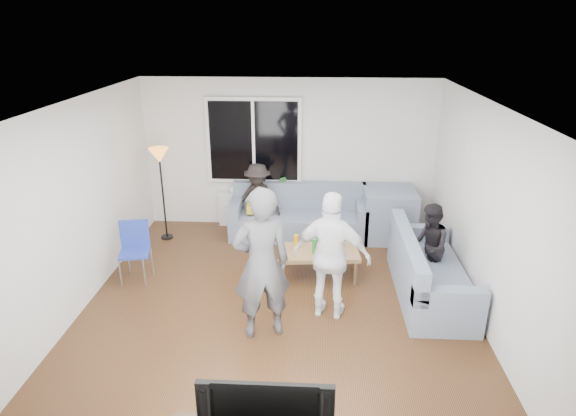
# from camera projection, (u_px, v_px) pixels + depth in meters

# --- Properties ---
(floor) EXTENTS (5.00, 5.50, 0.04)m
(floor) POSITION_uv_depth(u_px,v_px,m) (278.00, 308.00, 6.34)
(floor) COLOR #56351C
(floor) RESTS_ON ground
(ceiling) EXTENTS (5.00, 5.50, 0.04)m
(ceiling) POSITION_uv_depth(u_px,v_px,m) (276.00, 104.00, 5.38)
(ceiling) COLOR white
(ceiling) RESTS_ON ground
(wall_back) EXTENTS (5.00, 0.04, 2.60)m
(wall_back) POSITION_uv_depth(u_px,v_px,m) (289.00, 154.00, 8.44)
(wall_back) COLOR silver
(wall_back) RESTS_ON ground
(wall_front) EXTENTS (5.00, 0.04, 2.60)m
(wall_front) POSITION_uv_depth(u_px,v_px,m) (245.00, 368.00, 3.29)
(wall_front) COLOR silver
(wall_front) RESTS_ON ground
(wall_left) EXTENTS (0.04, 5.50, 2.60)m
(wall_left) POSITION_uv_depth(u_px,v_px,m) (73.00, 210.00, 5.99)
(wall_left) COLOR silver
(wall_left) RESTS_ON ground
(wall_right) EXTENTS (0.04, 5.50, 2.60)m
(wall_right) POSITION_uv_depth(u_px,v_px,m) (490.00, 219.00, 5.73)
(wall_right) COLOR silver
(wall_right) RESTS_ON ground
(window_frame) EXTENTS (1.62, 0.06, 1.47)m
(window_frame) POSITION_uv_depth(u_px,v_px,m) (254.00, 141.00, 8.30)
(window_frame) COLOR white
(window_frame) RESTS_ON wall_back
(window_glass) EXTENTS (1.50, 0.02, 1.35)m
(window_glass) POSITION_uv_depth(u_px,v_px,m) (254.00, 141.00, 8.27)
(window_glass) COLOR black
(window_glass) RESTS_ON window_frame
(window_mullion) EXTENTS (0.05, 0.03, 1.35)m
(window_mullion) POSITION_uv_depth(u_px,v_px,m) (254.00, 141.00, 8.26)
(window_mullion) COLOR white
(window_mullion) RESTS_ON window_frame
(radiator) EXTENTS (1.30, 0.12, 0.62)m
(radiator) POSITION_uv_depth(u_px,v_px,m) (255.00, 209.00, 8.72)
(radiator) COLOR silver
(radiator) RESTS_ON floor
(potted_plant) EXTENTS (0.19, 0.15, 0.33)m
(potted_plant) POSITION_uv_depth(u_px,v_px,m) (281.00, 185.00, 8.49)
(potted_plant) COLOR #2D6829
(potted_plant) RESTS_ON radiator
(vase) EXTENTS (0.20, 0.20, 0.17)m
(vase) POSITION_uv_depth(u_px,v_px,m) (233.00, 189.00, 8.57)
(vase) COLOR white
(vase) RESTS_ON radiator
(sofa_back_section) EXTENTS (2.30, 0.85, 0.85)m
(sofa_back_section) POSITION_uv_depth(u_px,v_px,m) (298.00, 212.00, 8.28)
(sofa_back_section) COLOR slate
(sofa_back_section) RESTS_ON floor
(sofa_right_section) EXTENTS (2.00, 0.85, 0.85)m
(sofa_right_section) POSITION_uv_depth(u_px,v_px,m) (431.00, 266.00, 6.47)
(sofa_right_section) COLOR slate
(sofa_right_section) RESTS_ON floor
(sofa_corner) EXTENTS (0.85, 0.85, 0.85)m
(sofa_corner) POSITION_uv_depth(u_px,v_px,m) (388.00, 214.00, 8.20)
(sofa_corner) COLOR slate
(sofa_corner) RESTS_ON floor
(cushion_yellow) EXTENTS (0.41, 0.36, 0.14)m
(cushion_yellow) POSITION_uv_depth(u_px,v_px,m) (258.00, 207.00, 8.27)
(cushion_yellow) COLOR gold
(cushion_yellow) RESTS_ON sofa_back_section
(cushion_red) EXTENTS (0.39, 0.33, 0.13)m
(cushion_red) POSITION_uv_depth(u_px,v_px,m) (261.00, 205.00, 8.34)
(cushion_red) COLOR maroon
(cushion_red) RESTS_ON sofa_back_section
(coffee_table) EXTENTS (1.15, 0.69, 0.40)m
(coffee_table) POSITION_uv_depth(u_px,v_px,m) (320.00, 263.00, 7.04)
(coffee_table) COLOR #A88851
(coffee_table) RESTS_ON floor
(pitcher) EXTENTS (0.17, 0.17, 0.17)m
(pitcher) POSITION_uv_depth(u_px,v_px,m) (321.00, 248.00, 6.85)
(pitcher) COLOR #931A44
(pitcher) RESTS_ON coffee_table
(side_chair) EXTENTS (0.48, 0.48, 0.86)m
(side_chair) POSITION_uv_depth(u_px,v_px,m) (135.00, 253.00, 6.83)
(side_chair) COLOR #2437A0
(side_chair) RESTS_ON floor
(floor_lamp) EXTENTS (0.32, 0.32, 1.56)m
(floor_lamp) POSITION_uv_depth(u_px,v_px,m) (163.00, 195.00, 8.05)
(floor_lamp) COLOR orange
(floor_lamp) RESTS_ON floor
(player_left) EXTENTS (0.77, 0.62, 1.84)m
(player_left) POSITION_uv_depth(u_px,v_px,m) (261.00, 264.00, 5.49)
(player_left) COLOR #48484D
(player_left) RESTS_ON floor
(player_right) EXTENTS (1.02, 0.61, 1.63)m
(player_right) POSITION_uv_depth(u_px,v_px,m) (331.00, 256.00, 5.89)
(player_right) COLOR white
(player_right) RESTS_ON floor
(spectator_right) EXTENTS (0.47, 0.60, 1.20)m
(spectator_right) POSITION_uv_depth(u_px,v_px,m) (429.00, 246.00, 6.64)
(spectator_right) COLOR black
(spectator_right) RESTS_ON floor
(spectator_back) EXTENTS (0.90, 0.66, 1.26)m
(spectator_back) POSITION_uv_depth(u_px,v_px,m) (258.00, 200.00, 8.27)
(spectator_back) COLOR black
(spectator_back) RESTS_ON floor
(television) EXTENTS (1.02, 0.13, 0.59)m
(television) POSITION_uv_depth(u_px,v_px,m) (267.00, 405.00, 3.74)
(television) COLOR black
(television) RESTS_ON tv_console
(bottle_b) EXTENTS (0.08, 0.08, 0.22)m
(bottle_b) POSITION_uv_depth(u_px,v_px,m) (315.00, 246.00, 6.86)
(bottle_b) COLOR green
(bottle_b) RESTS_ON coffee_table
(bottle_e) EXTENTS (0.07, 0.07, 0.19)m
(bottle_e) POSITION_uv_depth(u_px,v_px,m) (341.00, 240.00, 7.07)
(bottle_e) COLOR black
(bottle_e) RESTS_ON coffee_table
(bottle_c) EXTENTS (0.07, 0.07, 0.19)m
(bottle_c) POSITION_uv_depth(u_px,v_px,m) (321.00, 239.00, 7.11)
(bottle_c) COLOR black
(bottle_c) RESTS_ON coffee_table
(bottle_a) EXTENTS (0.07, 0.07, 0.19)m
(bottle_a) POSITION_uv_depth(u_px,v_px,m) (296.00, 241.00, 7.03)
(bottle_a) COLOR orange
(bottle_a) RESTS_ON coffee_table
(bottle_d) EXTENTS (0.07, 0.07, 0.27)m
(bottle_d) POSITION_uv_depth(u_px,v_px,m) (337.00, 243.00, 6.88)
(bottle_d) COLOR #CF3F12
(bottle_d) RESTS_ON coffee_table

